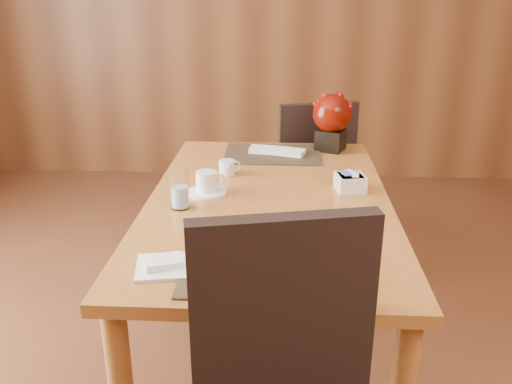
# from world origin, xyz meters

# --- Properties ---
(dining_table) EXTENTS (0.90, 1.50, 0.75)m
(dining_table) POSITION_xyz_m (0.00, 0.60, 0.65)
(dining_table) COLOR #AA6B2F
(dining_table) RESTS_ON ground
(placemat_near) EXTENTS (0.45, 0.33, 0.01)m
(placemat_near) POSITION_xyz_m (0.00, 0.05, 0.75)
(placemat_near) COLOR black
(placemat_near) RESTS_ON dining_table
(placemat_far) EXTENTS (0.45, 0.33, 0.01)m
(placemat_far) POSITION_xyz_m (0.00, 1.15, 0.75)
(placemat_far) COLOR black
(placemat_far) RESTS_ON dining_table
(soup_setting) EXTENTS (0.32, 0.32, 0.11)m
(soup_setting) POSITION_xyz_m (-0.03, 0.04, 0.81)
(soup_setting) COLOR white
(soup_setting) RESTS_ON dining_table
(coffee_cup) EXTENTS (0.15, 0.15, 0.09)m
(coffee_cup) POSITION_xyz_m (-0.24, 0.64, 0.79)
(coffee_cup) COLOR white
(coffee_cup) RESTS_ON dining_table
(water_glass) EXTENTS (0.07, 0.07, 0.15)m
(water_glass) POSITION_xyz_m (-0.31, 0.49, 0.83)
(water_glass) COLOR white
(water_glass) RESTS_ON dining_table
(creamer_jug) EXTENTS (0.11, 0.11, 0.06)m
(creamer_jug) POSITION_xyz_m (-0.19, 0.85, 0.78)
(creamer_jug) COLOR white
(creamer_jug) RESTS_ON dining_table
(sugar_caddy) EXTENTS (0.12, 0.12, 0.06)m
(sugar_caddy) POSITION_xyz_m (0.31, 0.70, 0.78)
(sugar_caddy) COLOR white
(sugar_caddy) RESTS_ON dining_table
(berry_decor) EXTENTS (0.18, 0.18, 0.27)m
(berry_decor) POSITION_xyz_m (0.27, 1.24, 0.90)
(berry_decor) COLOR black
(berry_decor) RESTS_ON dining_table
(napkins_far) EXTENTS (0.27, 0.15, 0.02)m
(napkins_far) POSITION_xyz_m (0.03, 1.15, 0.77)
(napkins_far) COLOR white
(napkins_far) RESTS_ON dining_table
(bread_plate) EXTENTS (0.18, 0.18, 0.01)m
(bread_plate) POSITION_xyz_m (-0.28, 0.05, 0.76)
(bread_plate) COLOR white
(bread_plate) RESTS_ON dining_table
(far_chair) EXTENTS (0.53, 0.54, 0.93)m
(far_chair) POSITION_xyz_m (0.20, 1.55, 0.53)
(far_chair) COLOR black
(far_chair) RESTS_ON ground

